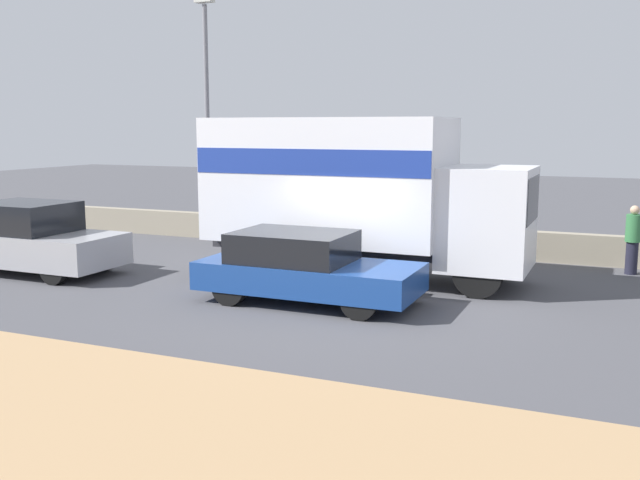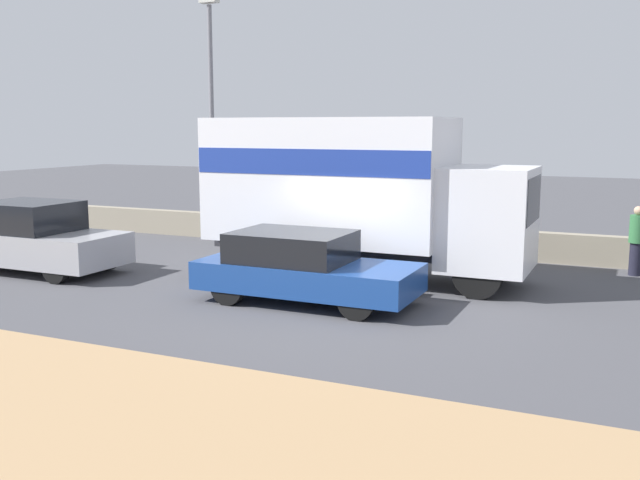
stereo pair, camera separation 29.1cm
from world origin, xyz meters
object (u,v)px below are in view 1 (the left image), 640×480
street_lamp (207,102)px  car_sedan_second (33,239)px  box_truck (351,186)px  pedestrian (633,239)px  car_hatchback (304,267)px

street_lamp → car_sedan_second: 6.85m
street_lamp → car_sedan_second: bearing=-102.0°
box_truck → street_lamp: bearing=150.6°
car_sedan_second → pedestrian: 14.18m
car_hatchback → car_sedan_second: size_ratio=1.05×
street_lamp → car_sedan_second: (-1.24, -5.85, -3.35)m
street_lamp → box_truck: bearing=-29.4°
box_truck → car_sedan_second: bearing=-160.3°
car_sedan_second → pedestrian: bearing=22.6°
car_hatchback → car_sedan_second: 7.12m
street_lamp → car_hatchback: 9.04m
box_truck → pedestrian: (5.99, 2.89, -1.26)m
car_sedan_second → car_hatchback: bearing=-0.7°
pedestrian → box_truck: bearing=-154.3°
street_lamp → pedestrian: (11.86, -0.41, -3.32)m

